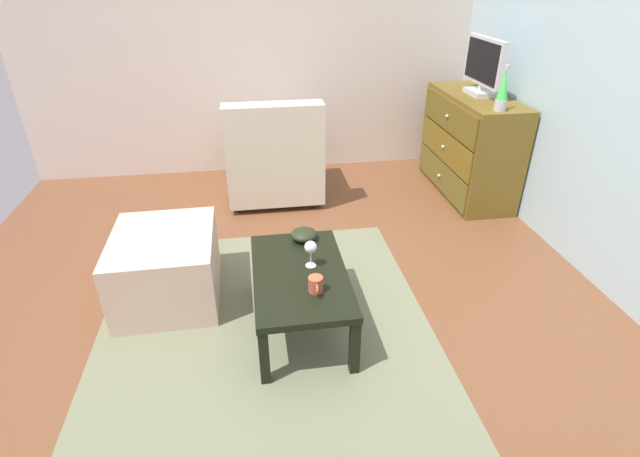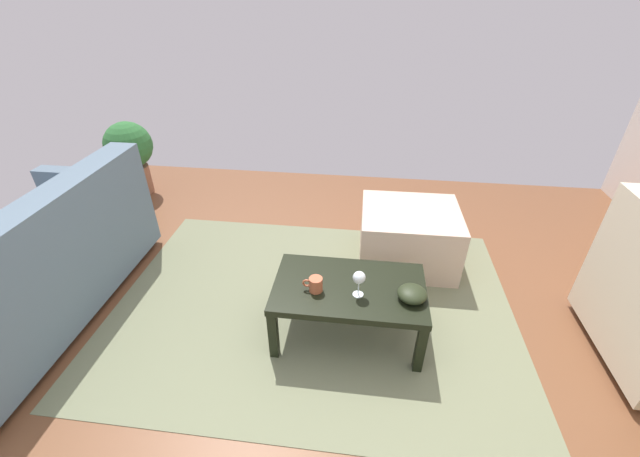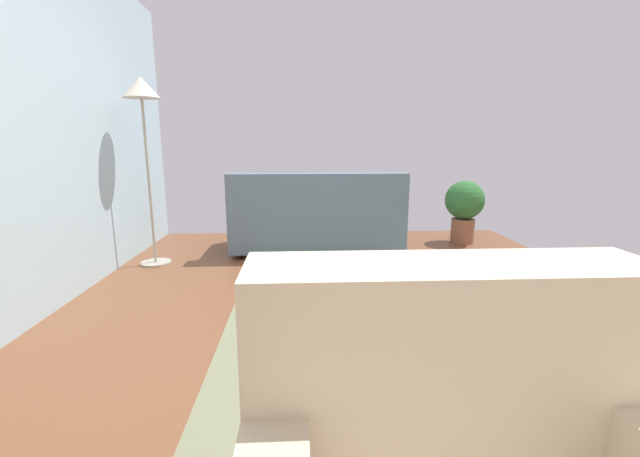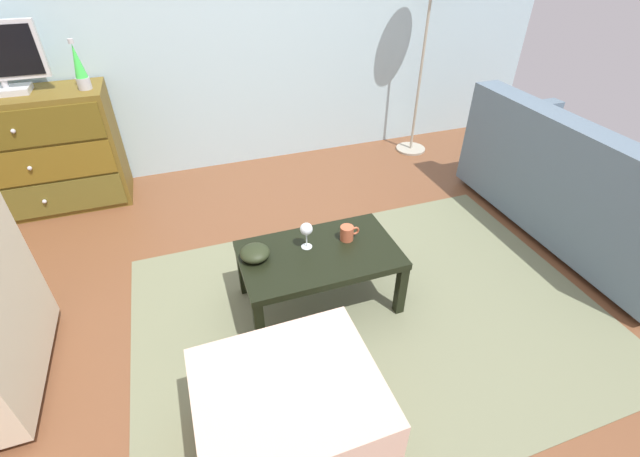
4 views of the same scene
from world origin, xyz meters
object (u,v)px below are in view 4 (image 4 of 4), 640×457
wine_glass (306,230)px  bowl_decorative (255,253)px  mug (347,233)px  ottoman (290,418)px  dresser (36,154)px  coffee_table (319,259)px  lava_lamp (79,68)px  couch_large (583,190)px

wine_glass → bowl_decorative: (-0.29, -0.00, -0.08)m
mug → ottoman: 1.04m
dresser → coffee_table: bearing=-46.3°
lava_lamp → mug: bearing=-49.9°
ottoman → dresser: bearing=116.4°
wine_glass → dresser: bearing=134.0°
wine_glass → ottoman: size_ratio=0.22×
mug → lava_lamp: bearing=130.1°
ottoman → bowl_decorative: bearing=86.3°
dresser → ottoman: size_ratio=1.63×
dresser → lava_lamp: 0.75m
lava_lamp → wine_glass: (1.11, -1.59, -0.54)m
wine_glass → mug: 0.25m
dresser → bowl_decorative: 2.08m
coffee_table → couch_large: couch_large is taller
dresser → coffee_table: (1.63, -1.70, -0.12)m
wine_glass → mug: wine_glass is taller
wine_glass → ottoman: 0.96m
bowl_decorative → ottoman: bearing=-93.7°
dresser → coffee_table: 2.36m
mug → bowl_decorative: (-0.53, 0.00, -0.01)m
bowl_decorative → ottoman: (-0.06, -0.85, -0.19)m
couch_large → ottoman: (-2.35, -0.87, -0.12)m
dresser → couch_large: size_ratio=0.64×
coffee_table → wine_glass: 0.19m
lava_lamp → coffee_table: (1.16, -1.66, -0.71)m
dresser → coffee_table: dresser is taller
bowl_decorative → mug: bearing=-0.5°
lava_lamp → couch_large: bearing=-26.8°
wine_glass → bowl_decorative: wine_glass is taller
dresser → bowl_decorative: dresser is taller
wine_glass → bowl_decorative: bearing=-179.5°
bowl_decorative → ottoman: bowl_decorative is taller
coffee_table → dresser: bearing=133.7°
mug → bowl_decorative: bearing=179.5°
couch_large → dresser: bearing=155.7°
wine_glass → ottoman: (-0.34, -0.85, -0.27)m
couch_large → ottoman: couch_large is taller
dresser → coffee_table: size_ratio=1.33×
wine_glass → lava_lamp: bearing=124.8°
coffee_table → ottoman: ottoman is taller
lava_lamp → ottoman: bearing=-72.7°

